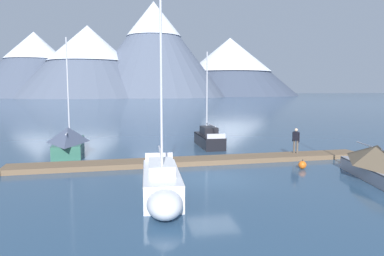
{
  "coord_description": "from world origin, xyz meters",
  "views": [
    {
      "loc": [
        -4.35,
        -17.79,
        4.62
      ],
      "look_at": [
        0.0,
        6.0,
        2.0
      ],
      "focal_mm": 33.71,
      "sensor_mm": 36.0,
      "label": 1
    }
  ],
  "objects_px": {
    "sailboat_second_berth": "(162,184)",
    "sailboat_mid_dock_starboard": "(382,166)",
    "mooring_buoy_channel_marker": "(302,165)",
    "person_on_dock": "(296,139)",
    "sailboat_nearest_berth": "(69,140)",
    "sailboat_mid_dock_port": "(208,138)"
  },
  "relations": [
    {
      "from": "person_on_dock",
      "to": "sailboat_nearest_berth",
      "type": "bearing_deg",
      "value": 163.54
    },
    {
      "from": "mooring_buoy_channel_marker",
      "to": "sailboat_second_berth",
      "type": "bearing_deg",
      "value": -153.32
    },
    {
      "from": "sailboat_mid_dock_port",
      "to": "mooring_buoy_channel_marker",
      "type": "xyz_separation_m",
      "value": [
        3.5,
        -9.36,
        -0.4
      ]
    },
    {
      "from": "sailboat_nearest_berth",
      "to": "mooring_buoy_channel_marker",
      "type": "xyz_separation_m",
      "value": [
        14.13,
        -7.88,
        -0.69
      ]
    },
    {
      "from": "sailboat_mid_dock_starboard",
      "to": "person_on_dock",
      "type": "height_order",
      "value": "sailboat_mid_dock_starboard"
    },
    {
      "from": "sailboat_nearest_berth",
      "to": "sailboat_mid_dock_port",
      "type": "relative_size",
      "value": 1.09
    },
    {
      "from": "sailboat_second_berth",
      "to": "mooring_buoy_channel_marker",
      "type": "height_order",
      "value": "sailboat_second_berth"
    },
    {
      "from": "sailboat_second_berth",
      "to": "sailboat_mid_dock_starboard",
      "type": "xyz_separation_m",
      "value": [
        11.05,
        0.81,
        0.19
      ]
    },
    {
      "from": "sailboat_second_berth",
      "to": "sailboat_mid_dock_port",
      "type": "relative_size",
      "value": 1.13
    },
    {
      "from": "sailboat_second_berth",
      "to": "mooring_buoy_channel_marker",
      "type": "relative_size",
      "value": 15.71
    },
    {
      "from": "sailboat_mid_dock_port",
      "to": "mooring_buoy_channel_marker",
      "type": "height_order",
      "value": "sailboat_mid_dock_port"
    },
    {
      "from": "mooring_buoy_channel_marker",
      "to": "sailboat_mid_dock_starboard",
      "type": "bearing_deg",
      "value": -55.18
    },
    {
      "from": "sailboat_nearest_berth",
      "to": "sailboat_second_berth",
      "type": "height_order",
      "value": "sailboat_second_berth"
    },
    {
      "from": "sailboat_mid_dock_starboard",
      "to": "sailboat_mid_dock_port",
      "type": "bearing_deg",
      "value": 114.79
    },
    {
      "from": "sailboat_second_berth",
      "to": "mooring_buoy_channel_marker",
      "type": "xyz_separation_m",
      "value": [
        8.61,
        4.33,
        -0.41
      ]
    },
    {
      "from": "sailboat_nearest_berth",
      "to": "person_on_dock",
      "type": "bearing_deg",
      "value": -16.46
    },
    {
      "from": "mooring_buoy_channel_marker",
      "to": "sailboat_mid_dock_port",
      "type": "bearing_deg",
      "value": 110.52
    },
    {
      "from": "sailboat_mid_dock_port",
      "to": "sailboat_mid_dock_starboard",
      "type": "xyz_separation_m",
      "value": [
        5.95,
        -12.88,
        0.2
      ]
    },
    {
      "from": "sailboat_nearest_berth",
      "to": "mooring_buoy_channel_marker",
      "type": "relative_size",
      "value": 15.24
    },
    {
      "from": "sailboat_mid_dock_port",
      "to": "person_on_dock",
      "type": "relative_size",
      "value": 4.51
    },
    {
      "from": "sailboat_mid_dock_port",
      "to": "person_on_dock",
      "type": "xyz_separation_m",
      "value": [
        4.73,
        -6.02,
        0.63
      ]
    },
    {
      "from": "person_on_dock",
      "to": "sailboat_mid_dock_starboard",
      "type": "bearing_deg",
      "value": -79.94
    }
  ]
}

